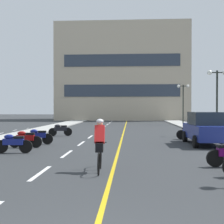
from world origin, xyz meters
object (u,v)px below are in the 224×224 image
object	(u,v)px
motorcycle_3	(13,143)
cyclist_rider	(100,144)
motorcycle_5	(37,136)
motorcycle_7	(60,130)
street_lamp_mid	(217,87)
motorcycle_6	(190,132)
motorcycle_4	(25,139)
street_lamp_far	(183,95)
parked_car_near	(205,128)

from	to	relation	value
motorcycle_3	cyclist_rider	bearing A→B (deg)	-40.71
motorcycle_5	motorcycle_7	world-z (taller)	same
motorcycle_3	cyclist_rider	xyz separation A→B (m)	(4.30, -3.70, 0.41)
street_lamp_mid	motorcycle_7	xyz separation A→B (m)	(-11.51, -1.22, -3.14)
motorcycle_3	motorcycle_5	distance (m)	3.30
street_lamp_mid	motorcycle_5	bearing A→B (deg)	-151.45
motorcycle_7	cyclist_rider	world-z (taller)	cyclist_rider
motorcycle_3	street_lamp_mid	bearing A→B (deg)	39.42
motorcycle_5	cyclist_rider	distance (m)	8.18
motorcycle_3	motorcycle_6	distance (m)	11.18
street_lamp_mid	motorcycle_5	xyz separation A→B (m)	(-11.61, -6.32, -3.14)
motorcycle_4	motorcycle_5	world-z (taller)	same
street_lamp_far	motorcycle_3	world-z (taller)	street_lamp_far
street_lamp_far	motorcycle_6	xyz separation A→B (m)	(-2.55, -17.54, -3.16)
street_lamp_mid	cyclist_rider	size ratio (longest dim) A/B	2.67
street_lamp_far	motorcycle_6	world-z (taller)	street_lamp_far
street_lamp_mid	parked_car_near	size ratio (longest dim) A/B	1.12
parked_car_near	motorcycle_6	world-z (taller)	parked_car_near
motorcycle_4	motorcycle_5	xyz separation A→B (m)	(0.20, 1.41, 0.00)
motorcycle_6	motorcycle_7	bearing A→B (deg)	167.82
motorcycle_4	cyclist_rider	bearing A→B (deg)	-51.77
parked_car_near	street_lamp_far	bearing A→B (deg)	83.73
street_lamp_far	motorcycle_6	size ratio (longest dim) A/B	2.87
motorcycle_7	motorcycle_6	bearing A→B (deg)	-12.18
street_lamp_far	cyclist_rider	distance (m)	28.80
street_lamp_far	motorcycle_3	xyz separation A→B (m)	(-11.67, -24.01, -3.16)
street_lamp_far	cyclist_rider	world-z (taller)	street_lamp_far
parked_car_near	motorcycle_5	world-z (taller)	parked_car_near
motorcycle_6	motorcycle_7	size ratio (longest dim) A/B	1.00
street_lamp_mid	motorcycle_4	xyz separation A→B (m)	(-11.81, -7.73, -3.14)
street_lamp_far	cyclist_rider	xyz separation A→B (m)	(-7.37, -27.71, -2.74)
motorcycle_4	motorcycle_6	size ratio (longest dim) A/B	1.03
street_lamp_far	cyclist_rider	size ratio (longest dim) A/B	2.68
cyclist_rider	street_lamp_mid	bearing A→B (deg)	60.93
parked_car_near	cyclist_rider	xyz separation A→B (m)	(-5.15, -7.49, -0.03)
parked_car_near	motorcycle_6	bearing A→B (deg)	96.96
motorcycle_5	parked_car_near	bearing A→B (deg)	2.99
motorcycle_6	parked_car_near	bearing A→B (deg)	-83.04
cyclist_rider	motorcycle_4	bearing A→B (deg)	128.23
street_lamp_mid	motorcycle_4	size ratio (longest dim) A/B	2.78
street_lamp_mid	motorcycle_5	distance (m)	13.59
street_lamp_far	motorcycle_5	world-z (taller)	street_lamp_far
cyclist_rider	motorcycle_5	bearing A→B (deg)	121.00
motorcycle_4	motorcycle_7	world-z (taller)	same
motorcycle_4	cyclist_rider	xyz separation A→B (m)	(4.41, -5.59, 0.41)
cyclist_rider	motorcycle_3	bearing A→B (deg)	139.29
motorcycle_7	parked_car_near	bearing A→B (deg)	-26.46
parked_car_near	motorcycle_4	xyz separation A→B (m)	(-9.55, -1.90, -0.44)
parked_car_near	motorcycle_3	world-z (taller)	parked_car_near
motorcycle_6	motorcycle_7	xyz separation A→B (m)	(-8.92, 1.93, 0.00)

